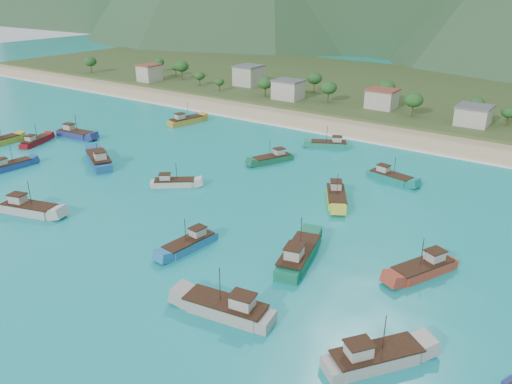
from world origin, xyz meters
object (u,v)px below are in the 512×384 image
Objects in this scene: boat_3 at (190,244)px; boat_15 at (99,160)px; boat_2 at (10,166)px; boat_24 at (273,159)px; boat_19 at (374,358)px; boat_0 at (36,142)px; boat_4 at (186,121)px; boat_28 at (336,197)px; boat_26 at (227,309)px; boat_29 at (174,183)px; boat_23 at (75,134)px; boat_12 at (329,145)px; boat_7 at (29,209)px; boat_25 at (390,177)px; boat_20 at (298,256)px; boat_8 at (424,269)px.

boat_3 is 0.76× the size of boat_15.
boat_15 is at bearing 49.23° from boat_2.
boat_24 is (32.13, 24.73, -0.32)m from boat_15.
boat_19 is 68.52m from boat_24.
boat_0 is 108.47m from boat_19.
boat_4 is (5.74, 52.48, 0.17)m from boat_2.
boat_15 is 1.19× the size of boat_28.
boat_3 is 43.97m from boat_24.
boat_26 is (-18.87, -2.34, 0.07)m from boat_19.
boat_26 is 45.90m from boat_29.
boat_28 is at bearing 73.09° from boat_29.
boat_3 is 0.81× the size of boat_26.
boat_23 is 78.37m from boat_28.
boat_19 is at bearing -175.90° from boat_12.
boat_26 is at bearing 13.63° from boat_29.
boat_28 is at bearing 176.29° from boat_24.
boat_7 is 27.96m from boat_29.
boat_26 is 40.86m from boat_28.
boat_24 is 27.58m from boat_25.
boat_20 is (-18.18, 14.27, 0.12)m from boat_19.
boat_15 is (-44.11, 17.58, 0.35)m from boat_3.
boat_7 is 72.58m from boat_12.
boat_8 is 29.72m from boat_26.
boat_7 is at bearing -143.90° from boat_19.
boat_7 is at bearing 42.99° from boat_8.
boat_20 reaches higher than boat_3.
boat_8 is at bearing 91.47° from boat_7.
boat_24 is (46.26, 38.32, 0.04)m from boat_2.
boat_0 is at bearing -140.42° from boat_7.
boat_20 is at bearing 7.09° from boat_2.
boat_7 is 0.92× the size of boat_20.
boat_0 is 0.85× the size of boat_23.
boat_3 is at bearing -172.74° from boat_20.
boat_12 is at bearing -111.11° from boat_25.
boat_12 is 0.91× the size of boat_28.
boat_3 is 0.86× the size of boat_23.
boat_26 reaches higher than boat_29.
boat_20 is (-16.66, -7.53, 0.19)m from boat_8.
boat_7 is at bearing -178.40° from boat_20.
boat_8 is 53.74m from boat_29.
boat_7 reaches higher than boat_0.
boat_24 is 1.17× the size of boat_29.
boat_4 is 1.13× the size of boat_25.
boat_28 is at bearing -4.28° from boat_25.
boat_20 is 1.12× the size of boat_23.
boat_29 is (-31.30, -12.41, -0.20)m from boat_28.
boat_0 is at bearing 158.37° from boat_20.
boat_12 is at bearing 13.87° from boat_0.
boat_15 reaches higher than boat_19.
boat_15 reaches higher than boat_29.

